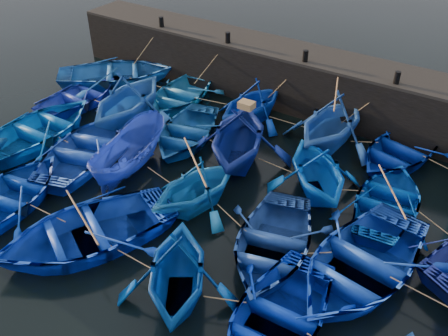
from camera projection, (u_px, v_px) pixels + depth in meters
The scene contains 31 objects.
ground at pixel (171, 231), 16.62m from camera, with size 120.00×120.00×0.00m, color black.
quay_wall at pixel (311, 83), 23.07m from camera, with size 26.00×2.50×2.50m, color black.
quay_top at pixel (313, 56), 22.32m from camera, with size 26.00×2.50×0.12m, color black.
bollard_0 at pixel (161, 22), 25.13m from camera, with size 0.24×0.24×0.50m, color black.
bollard_1 at pixel (228, 38), 23.33m from camera, with size 0.24×0.24×0.50m, color black.
bollard_2 at pixel (305, 56), 21.53m from camera, with size 0.24×0.24×0.50m, color black.
bollard_3 at pixel (397, 78), 19.73m from camera, with size 0.24×0.24×0.50m, color black.
boat_0 at pixel (116, 73), 25.49m from camera, with size 4.15×5.80×1.20m, color #1A55A3.
boat_1 at pixel (179, 94), 23.81m from camera, with size 3.34×4.67×0.97m, color blue.
boat_2 at pixel (252, 102), 22.01m from camera, with size 3.33×3.86×2.03m, color navy.
boat_3 at pixel (332, 121), 20.23m from camera, with size 3.97×4.60×2.42m, color #2252A7.
boat_4 at pixel (400, 150), 19.76m from camera, with size 3.42×4.78×0.99m, color navy.
boat_6 at pixel (80, 96), 23.65m from camera, with size 3.19×4.46×0.93m, color #1A2D97.
boat_7 at pixel (128, 98), 21.71m from camera, with size 4.23×4.91×2.58m, color #1D52A3.
boat_8 at pixel (185, 132), 20.94m from camera, with size 3.31×4.63×0.96m, color #165699.
boat_9 at pixel (239, 136), 19.17m from camera, with size 4.20×4.87×2.56m, color navy.
boat_10 at pixel (318, 169), 17.68m from camera, with size 3.52×4.08×2.15m, color blue.
boat_11 at pixel (389, 202), 17.15m from camera, with size 3.27×4.56×0.95m, color #00389B.
boat_13 at pixel (40, 129), 20.99m from camera, with size 3.95×5.53×1.15m, color #044EA5.
boat_14 at pixel (84, 149), 19.73m from camera, with size 3.73×5.22×1.08m, color blue.
boat_15 at pixel (129, 154), 18.94m from camera, with size 1.64×4.35×1.68m, color #223BA7.
boat_16 at pixel (196, 185), 17.05m from camera, with size 3.24×3.76×1.98m, color #1062B8.
boat_17 at pixel (271, 244), 15.41m from camera, with size 3.50×4.89×1.01m, color navy.
boat_18 at pixel (360, 263), 14.61m from camera, with size 4.09×5.72×1.19m, color #113CC0.
boat_21 at pixel (10, 195), 17.39m from camera, with size 3.52×4.92×1.02m, color #042F98.
boat_22 at pixel (85, 231), 15.74m from camera, with size 4.15×5.80×1.20m, color #0A31B4.
boat_23 at pixel (177, 270), 13.77m from camera, with size 3.44×3.99×2.10m, color navy.
boat_24 at pixel (276, 319), 13.10m from camera, with size 3.49×4.88×1.01m, color #0429CE.
wooden_crate at pixel (247, 105), 18.22m from camera, with size 0.56×0.43×0.26m, color olive.
mooring_ropes at pixel (253, 145), 19.36m from camera, with size 17.93×11.59×2.10m.
loose_oars at pixel (258, 161), 17.05m from camera, with size 9.78×11.87×1.54m.
Camera 1 is at (8.28, -9.38, 11.28)m, focal length 40.00 mm.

